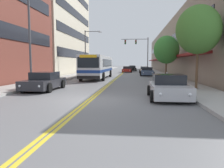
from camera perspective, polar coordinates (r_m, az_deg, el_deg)
The scene contains 21 objects.
ground_plane at distance 48.83m, azimuth 3.09°, elevation 3.12°, with size 240.00×240.00×0.00m, color slate.
sidewalk_left at distance 49.66m, azimuth -4.90°, elevation 3.24°, with size 2.82×106.00×0.16m.
sidewalk_right at distance 48.97m, azimuth 11.21°, elevation 3.12°, with size 2.82×106.00×0.16m.
centre_line at distance 48.83m, azimuth 3.09°, elevation 3.12°, with size 0.34×106.00×0.01m.
office_tower_left at distance 45.50m, azimuth -17.14°, elevation 19.13°, with size 12.08×22.97×25.86m.
storefront_row_right at distance 49.84m, azimuth 17.85°, elevation 8.37°, with size 9.10×68.00×9.49m.
city_bus at distance 28.79m, azimuth -3.71°, elevation 4.75°, with size 2.87×11.86×2.91m.
car_charcoal_parked_left_near at distance 17.15m, azimuth -17.28°, elevation 0.59°, with size 2.15×4.73×1.35m.
car_champagne_parked_left_mid at distance 39.67m, azimuth -3.78°, elevation 3.51°, with size 2.19×4.56×1.41m.
car_silver_parked_right_foreground at distance 12.76m, azimuth 14.53°, elevation -0.93°, with size 2.21×4.18×1.38m.
car_beige_parked_right_mid at distance 44.51m, azimuth 8.49°, elevation 3.63°, with size 2.08×4.27×1.32m.
car_slate_blue_parked_right_far at distance 35.45m, azimuth 9.11°, elevation 3.20°, with size 2.17×4.48×1.36m.
car_dark_grey_moving_lead at distance 63.28m, azimuth 5.26°, elevation 4.21°, with size 2.03×4.62×1.33m.
car_red_moving_second at distance 48.15m, azimuth 3.95°, elevation 3.80°, with size 2.13×4.50×1.30m.
car_black_moving_third at distance 55.65m, azimuth 5.38°, elevation 4.03°, with size 2.04×4.74×1.30m.
traffic_signal_mast at distance 48.13m, azimuth 7.14°, elevation 9.36°, with size 5.82×0.38×7.50m.
street_lamp_left_near at distance 17.53m, azimuth -19.89°, elevation 14.44°, with size 2.29×0.28×8.18m.
street_lamp_left_far at distance 34.72m, azimuth -6.29°, elevation 9.22°, with size 2.70×0.28×7.05m.
street_tree_right_near at distance 17.02m, azimuth 21.62°, elevation 13.03°, with size 3.12×3.12×5.93m.
street_tree_right_mid at distance 28.76m, azimuth 14.04°, elevation 8.68°, with size 3.19×3.19×5.30m.
fire_hydrant at distance 24.67m, azimuth 14.12°, elevation 2.02°, with size 0.33×0.25×0.88m.
Camera 1 is at (2.44, -11.73, 2.02)m, focal length 35.00 mm.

